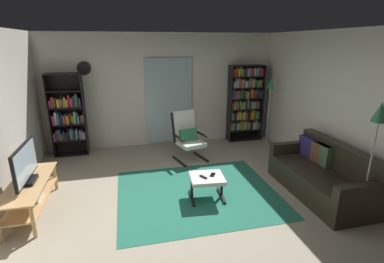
{
  "coord_description": "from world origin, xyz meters",
  "views": [
    {
      "loc": [
        -0.87,
        -3.8,
        2.37
      ],
      "look_at": [
        0.17,
        0.61,
        0.97
      ],
      "focal_mm": 26.81,
      "sensor_mm": 36.0,
      "label": 1
    }
  ],
  "objects_px": {
    "leather_sofa": "(323,175)",
    "floor_lamp_by_sofa": "(378,126)",
    "tv_stand": "(30,192)",
    "bookshelf_near_sofa": "(245,101)",
    "floor_lamp_by_shelf": "(270,94)",
    "tv_remote": "(203,177)",
    "ottoman": "(207,180)",
    "cell_phone": "(213,175)",
    "television": "(25,165)",
    "lounge_armchair": "(188,135)",
    "wall_clock": "(84,68)",
    "bookshelf_near_tv": "(68,117)"
  },
  "relations": [
    {
      "from": "leather_sofa",
      "to": "floor_lamp_by_sofa",
      "type": "height_order",
      "value": "floor_lamp_by_sofa"
    },
    {
      "from": "tv_stand",
      "to": "floor_lamp_by_sofa",
      "type": "relative_size",
      "value": 0.83
    },
    {
      "from": "bookshelf_near_sofa",
      "to": "floor_lamp_by_shelf",
      "type": "height_order",
      "value": "bookshelf_near_sofa"
    },
    {
      "from": "leather_sofa",
      "to": "tv_remote",
      "type": "height_order",
      "value": "leather_sofa"
    },
    {
      "from": "leather_sofa",
      "to": "ottoman",
      "type": "bearing_deg",
      "value": 172.1
    },
    {
      "from": "floor_lamp_by_sofa",
      "to": "floor_lamp_by_shelf",
      "type": "xyz_separation_m",
      "value": [
        0.1,
        3.02,
        -0.09
      ]
    },
    {
      "from": "leather_sofa",
      "to": "tv_remote",
      "type": "bearing_deg",
      "value": 173.06
    },
    {
      "from": "bookshelf_near_sofa",
      "to": "tv_remote",
      "type": "height_order",
      "value": "bookshelf_near_sofa"
    },
    {
      "from": "ottoman",
      "to": "cell_phone",
      "type": "bearing_deg",
      "value": 14.31
    },
    {
      "from": "television",
      "to": "leather_sofa",
      "type": "height_order",
      "value": "television"
    },
    {
      "from": "ottoman",
      "to": "television",
      "type": "bearing_deg",
      "value": 175.29
    },
    {
      "from": "tv_stand",
      "to": "cell_phone",
      "type": "distance_m",
      "value": 2.69
    },
    {
      "from": "lounge_armchair",
      "to": "floor_lamp_by_shelf",
      "type": "xyz_separation_m",
      "value": [
        1.99,
        0.31,
        0.73
      ]
    },
    {
      "from": "leather_sofa",
      "to": "lounge_armchair",
      "type": "distance_m",
      "value": 2.67
    },
    {
      "from": "ottoman",
      "to": "floor_lamp_by_shelf",
      "type": "height_order",
      "value": "floor_lamp_by_shelf"
    },
    {
      "from": "tv_stand",
      "to": "ottoman",
      "type": "height_order",
      "value": "tv_stand"
    },
    {
      "from": "bookshelf_near_sofa",
      "to": "wall_clock",
      "type": "xyz_separation_m",
      "value": [
        -3.69,
        0.13,
        0.85
      ]
    },
    {
      "from": "floor_lamp_by_shelf",
      "to": "wall_clock",
      "type": "xyz_separation_m",
      "value": [
        -4.03,
        0.74,
        0.59
      ]
    },
    {
      "from": "bookshelf_near_tv",
      "to": "bookshelf_near_sofa",
      "type": "bearing_deg",
      "value": 1.16
    },
    {
      "from": "tv_stand",
      "to": "floor_lamp_by_sofa",
      "type": "height_order",
      "value": "floor_lamp_by_sofa"
    },
    {
      "from": "lounge_armchair",
      "to": "tv_remote",
      "type": "distance_m",
      "value": 1.71
    },
    {
      "from": "bookshelf_near_tv",
      "to": "cell_phone",
      "type": "height_order",
      "value": "bookshelf_near_tv"
    },
    {
      "from": "leather_sofa",
      "to": "floor_lamp_by_shelf",
      "type": "bearing_deg",
      "value": 85.98
    },
    {
      "from": "television",
      "to": "floor_lamp_by_shelf",
      "type": "xyz_separation_m",
      "value": [
        4.63,
        1.77,
        0.52
      ]
    },
    {
      "from": "bookshelf_near_sofa",
      "to": "lounge_armchair",
      "type": "relative_size",
      "value": 1.82
    },
    {
      "from": "television",
      "to": "wall_clock",
      "type": "bearing_deg",
      "value": 76.41
    },
    {
      "from": "bookshelf_near_tv",
      "to": "floor_lamp_by_shelf",
      "type": "xyz_separation_m",
      "value": [
        4.43,
        -0.52,
        0.41
      ]
    },
    {
      "from": "bookshelf_near_sofa",
      "to": "lounge_armchair",
      "type": "height_order",
      "value": "bookshelf_near_sofa"
    },
    {
      "from": "bookshelf_near_tv",
      "to": "wall_clock",
      "type": "xyz_separation_m",
      "value": [
        0.4,
        0.22,
        1.0
      ]
    },
    {
      "from": "television",
      "to": "bookshelf_near_sofa",
      "type": "height_order",
      "value": "bookshelf_near_sofa"
    },
    {
      "from": "bookshelf_near_sofa",
      "to": "tv_remote",
      "type": "distance_m",
      "value": 3.22
    },
    {
      "from": "television",
      "to": "floor_lamp_by_sofa",
      "type": "relative_size",
      "value": 0.54
    },
    {
      "from": "tv_remote",
      "to": "bookshelf_near_tv",
      "type": "bearing_deg",
      "value": 104.46
    },
    {
      "from": "television",
      "to": "ottoman",
      "type": "xyz_separation_m",
      "value": [
        2.59,
        -0.21,
        -0.43
      ]
    },
    {
      "from": "television",
      "to": "tv_remote",
      "type": "bearing_deg",
      "value": -5.37
    },
    {
      "from": "wall_clock",
      "to": "tv_remote",
      "type": "bearing_deg",
      "value": -55.15
    },
    {
      "from": "cell_phone",
      "to": "floor_lamp_by_shelf",
      "type": "height_order",
      "value": "floor_lamp_by_shelf"
    },
    {
      "from": "bookshelf_near_tv",
      "to": "leather_sofa",
      "type": "distance_m",
      "value": 5.12
    },
    {
      "from": "lounge_armchair",
      "to": "floor_lamp_by_sofa",
      "type": "bearing_deg",
      "value": -55.23
    },
    {
      "from": "bookshelf_near_tv",
      "to": "tv_remote",
      "type": "distance_m",
      "value": 3.46
    },
    {
      "from": "leather_sofa",
      "to": "lounge_armchair",
      "type": "relative_size",
      "value": 1.79
    },
    {
      "from": "lounge_armchair",
      "to": "floor_lamp_by_sofa",
      "type": "height_order",
      "value": "floor_lamp_by_sofa"
    },
    {
      "from": "bookshelf_near_tv",
      "to": "floor_lamp_by_shelf",
      "type": "distance_m",
      "value": 4.48
    },
    {
      "from": "television",
      "to": "tv_remote",
      "type": "height_order",
      "value": "television"
    },
    {
      "from": "cell_phone",
      "to": "bookshelf_near_sofa",
      "type": "bearing_deg",
      "value": 89.62
    },
    {
      "from": "floor_lamp_by_shelf",
      "to": "cell_phone",
      "type": "bearing_deg",
      "value": -134.83
    },
    {
      "from": "tv_stand",
      "to": "leather_sofa",
      "type": "distance_m",
      "value": 4.5
    },
    {
      "from": "tv_stand",
      "to": "lounge_armchair",
      "type": "relative_size",
      "value": 1.36
    },
    {
      "from": "wall_clock",
      "to": "bookshelf_near_tv",
      "type": "bearing_deg",
      "value": -151.8
    },
    {
      "from": "television",
      "to": "ottoman",
      "type": "distance_m",
      "value": 2.63
    }
  ]
}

